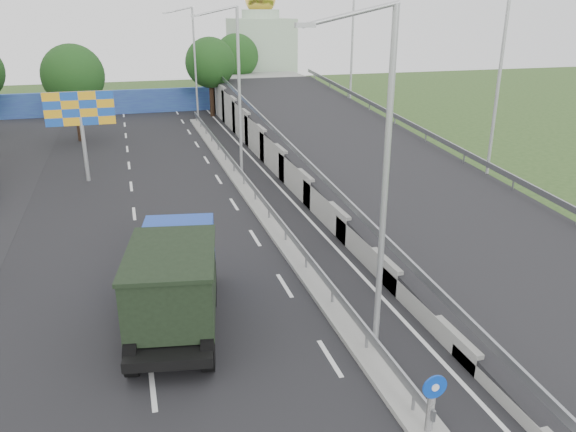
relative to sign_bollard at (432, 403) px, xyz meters
name	(u,v)px	position (x,y,z in m)	size (l,w,h in m)	color
road_surface	(204,214)	(-3.00, 17.83, -1.03)	(26.00, 90.00, 0.04)	black
median	(244,186)	(0.00, 21.83, -0.93)	(1.00, 44.00, 0.20)	gray
overpass_ramp	(361,150)	(7.50, 21.83, 0.72)	(10.00, 50.00, 3.50)	gray
median_guardrail	(244,175)	(0.00, 21.83, -0.28)	(0.09, 44.00, 0.71)	gray
sign_bollard	(432,403)	(0.00, 0.00, 0.00)	(0.64, 0.23, 1.67)	black
lamp_post_near	(380,173)	(0.11, 3.83, 4.77)	(2.74, 0.18, 10.08)	#B2B5B7
lamp_post_mid	(236,85)	(0.11, 23.83, 4.77)	(2.74, 0.18, 10.08)	#B2B5B7
lamp_post_far	(193,58)	(0.11, 43.83, 4.77)	(2.74, 0.18, 10.08)	#B2B5B7
blue_wall	(148,101)	(-4.00, 49.83, 0.17)	(30.00, 0.50, 2.40)	#293899
church	(261,51)	(10.00, 57.83, 4.28)	(7.00, 7.00, 13.80)	#B2CCAD
billboard	(80,114)	(-9.00, 25.83, 3.15)	(4.00, 0.24, 5.50)	#B2B5B7
tree_left_mid	(73,76)	(-10.00, 37.83, 4.14)	(4.80, 4.80, 7.60)	black
tree_median_far	(210,63)	(2.00, 45.83, 4.14)	(4.80, 4.80, 7.60)	black
tree_ramp_far	(237,56)	(6.00, 52.83, 4.14)	(4.80, 4.80, 7.60)	black
dump_truck	(175,278)	(-5.42, 7.26, 0.66)	(3.69, 7.28, 3.06)	black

